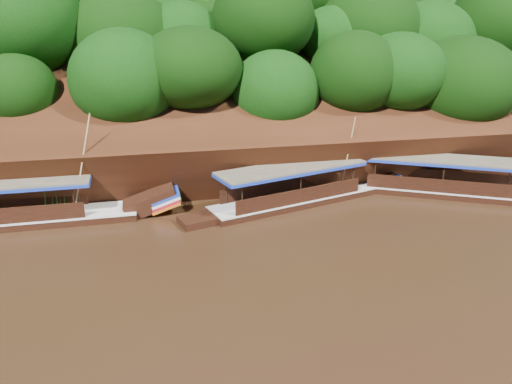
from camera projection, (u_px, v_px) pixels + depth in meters
ground at (298, 267)px, 23.31m from camera, size 160.00×160.00×0.00m
riverbank at (222, 127)px, 43.60m from camera, size 120.00×30.06×19.40m
boat_0 at (466, 188)px, 32.20m from camera, size 14.38×8.94×6.32m
boat_1 at (311, 192)px, 31.49m from camera, size 14.30×6.01×5.73m
boat_2 at (26, 214)px, 28.01m from camera, size 16.38×2.79×6.55m
reeds at (212, 187)px, 31.32m from camera, size 50.08×2.26×2.05m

